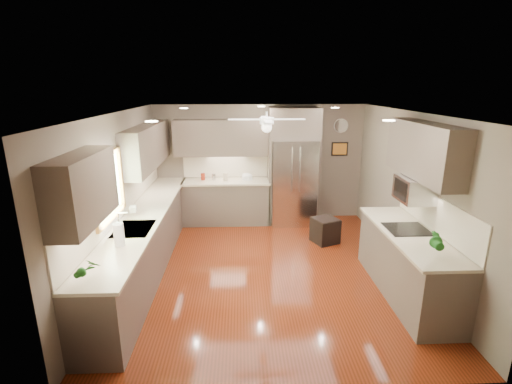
{
  "coord_description": "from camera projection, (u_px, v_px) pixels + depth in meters",
  "views": [
    {
      "loc": [
        -0.41,
        -5.44,
        2.88
      ],
      "look_at": [
        -0.15,
        0.6,
        1.14
      ],
      "focal_mm": 26.0,
      "sensor_mm": 36.0,
      "label": 1
    }
  ],
  "objects": [
    {
      "name": "refrigerator",
      "position": [
        293.0,
        169.0,
        7.81
      ],
      "size": [
        1.06,
        0.75,
        2.45
      ],
      "color": "silver",
      "rests_on": "ground"
    },
    {
      "name": "ceiling_fan",
      "position": [
        267.0,
        123.0,
        5.68
      ],
      "size": [
        1.18,
        1.18,
        0.32
      ],
      "color": "white",
      "rests_on": "ceiling"
    },
    {
      "name": "uppers",
      "position": [
        221.0,
        148.0,
        6.17
      ],
      "size": [
        4.5,
        4.7,
        0.95
      ],
      "color": "#4D4338",
      "rests_on": "wall_left"
    },
    {
      "name": "canister_b",
      "position": [
        214.0,
        177.0,
        7.87
      ],
      "size": [
        0.09,
        0.09,
        0.13
      ],
      "primitive_type": "cylinder",
      "rotation": [
        0.0,
        0.0,
        0.06
      ],
      "color": "silver",
      "rests_on": "back_run"
    },
    {
      "name": "wall_clock",
      "position": [
        341.0,
        126.0,
        7.93
      ],
      "size": [
        0.3,
        0.03,
        0.3
      ],
      "color": "white",
      "rests_on": "wall_back"
    },
    {
      "name": "back_run",
      "position": [
        226.0,
        201.0,
        8.0
      ],
      "size": [
        1.85,
        0.65,
        1.45
      ],
      "color": "#4D4338",
      "rests_on": "ground"
    },
    {
      "name": "sink",
      "position": [
        134.0,
        231.0,
        5.23
      ],
      "size": [
        0.5,
        0.7,
        0.32
      ],
      "color": "silver",
      "rests_on": "left_run"
    },
    {
      "name": "wall_front",
      "position": [
        288.0,
        276.0,
        3.3
      ],
      "size": [
        4.5,
        0.0,
        4.5
      ],
      "primitive_type": "plane",
      "rotation": [
        -1.57,
        0.0,
        0.0
      ],
      "color": "#685D50",
      "rests_on": "ground"
    },
    {
      "name": "floor",
      "position": [
        267.0,
        269.0,
        6.04
      ],
      "size": [
        5.0,
        5.0,
        0.0
      ],
      "primitive_type": "plane",
      "color": "#471A09",
      "rests_on": "ground"
    },
    {
      "name": "soap_bottle",
      "position": [
        134.0,
        208.0,
        5.75
      ],
      "size": [
        0.11,
        0.11,
        0.21
      ],
      "primitive_type": "imported",
      "rotation": [
        0.0,
        0.0,
        0.16
      ],
      "color": "white",
      "rests_on": "left_run"
    },
    {
      "name": "right_run",
      "position": [
        408.0,
        262.0,
        5.22
      ],
      "size": [
        0.7,
        2.2,
        1.45
      ],
      "color": "#4D4338",
      "rests_on": "ground"
    },
    {
      "name": "paper_towel",
      "position": [
        119.0,
        235.0,
        4.63
      ],
      "size": [
        0.13,
        0.13,
        0.33
      ],
      "color": "white",
      "rests_on": "left_run"
    },
    {
      "name": "potted_plant_right",
      "position": [
        438.0,
        241.0,
        4.37
      ],
      "size": [
        0.21,
        0.18,
        0.34
      ],
      "primitive_type": "imported",
      "rotation": [
        0.0,
        0.0,
        -0.17
      ],
      "color": "#1A5618",
      "rests_on": "right_run"
    },
    {
      "name": "left_run",
      "position": [
        146.0,
        240.0,
        5.97
      ],
      "size": [
        0.65,
        4.7,
        1.45
      ],
      "color": "#4D4338",
      "rests_on": "ground"
    },
    {
      "name": "microwave",
      "position": [
        415.0,
        189.0,
        5.19
      ],
      "size": [
        0.43,
        0.55,
        0.34
      ],
      "color": "silver",
      "rests_on": "wall_right"
    },
    {
      "name": "wall_left",
      "position": [
        119.0,
        197.0,
        5.61
      ],
      "size": [
        0.0,
        5.0,
        5.0
      ],
      "primitive_type": "plane",
      "rotation": [
        1.57,
        0.0,
        1.57
      ],
      "color": "#685D50",
      "rests_on": "ground"
    },
    {
      "name": "stool",
      "position": [
        325.0,
        230.0,
        7.03
      ],
      "size": [
        0.56,
        0.56,
        0.49
      ],
      "color": "black",
      "rests_on": "ground"
    },
    {
      "name": "canister_a",
      "position": [
        203.0,
        177.0,
        7.85
      ],
      "size": [
        0.1,
        0.1,
        0.14
      ],
      "primitive_type": "cylinder",
      "rotation": [
        0.0,
        0.0,
        0.1
      ],
      "color": "maroon",
      "rests_on": "back_run"
    },
    {
      "name": "recessed_lights",
      "position": [
        264.0,
        111.0,
        5.73
      ],
      "size": [
        2.84,
        3.14,
        0.01
      ],
      "color": "white",
      "rests_on": "ceiling"
    },
    {
      "name": "potted_plant_left",
      "position": [
        88.0,
        268.0,
        3.75
      ],
      "size": [
        0.2,
        0.16,
        0.32
      ],
      "primitive_type": "imported",
      "rotation": [
        0.0,
        0.0,
        -0.34
      ],
      "color": "#1A5618",
      "rests_on": "left_run"
    },
    {
      "name": "window",
      "position": [
        108.0,
        187.0,
        5.04
      ],
      "size": [
        0.05,
        1.12,
        0.92
      ],
      "color": "#BFF2B2",
      "rests_on": "wall_left"
    },
    {
      "name": "framed_print",
      "position": [
        340.0,
        149.0,
        8.06
      ],
      "size": [
        0.36,
        0.03,
        0.3
      ],
      "color": "black",
      "rests_on": "wall_back"
    },
    {
      "name": "canister_c",
      "position": [
        225.0,
        176.0,
        7.82
      ],
      "size": [
        0.13,
        0.13,
        0.16
      ],
      "primitive_type": "cylinder",
      "rotation": [
        0.0,
        0.0,
        -0.38
      ],
      "color": "tan",
      "rests_on": "back_run"
    },
    {
      "name": "ceiling",
      "position": [
        268.0,
        113.0,
        5.35
      ],
      "size": [
        5.0,
        5.0,
        0.0
      ],
      "primitive_type": "plane",
      "rotation": [
        3.14,
        0.0,
        0.0
      ],
      "color": "white",
      "rests_on": "ground"
    },
    {
      "name": "bowl",
      "position": [
        247.0,
        179.0,
        7.87
      ],
      "size": [
        0.3,
        0.3,
        0.06
      ],
      "primitive_type": "imported",
      "rotation": [
        0.0,
        0.0,
        -0.29
      ],
      "color": "tan",
      "rests_on": "back_run"
    },
    {
      "name": "wall_right",
      "position": [
        411.0,
        194.0,
        5.79
      ],
      "size": [
        0.0,
        5.0,
        5.0
      ],
      "primitive_type": "plane",
      "rotation": [
        1.57,
        0.0,
        -1.57
      ],
      "color": "#685D50",
      "rests_on": "ground"
    },
    {
      "name": "wall_back",
      "position": [
        259.0,
        163.0,
        8.1
      ],
      "size": [
        4.5,
        0.0,
        4.5
      ],
      "primitive_type": "plane",
      "rotation": [
        1.57,
        0.0,
        0.0
      ],
      "color": "#685D50",
      "rests_on": "ground"
    }
  ]
}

